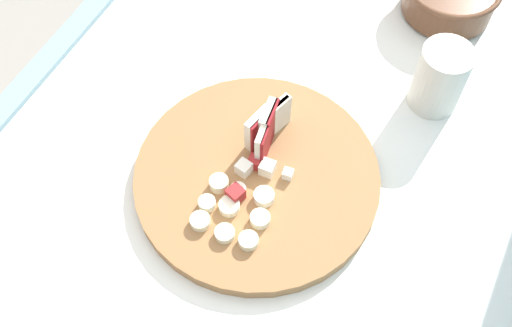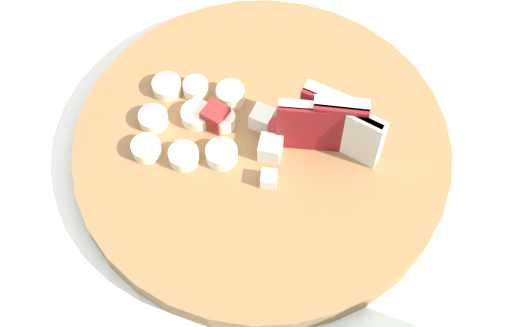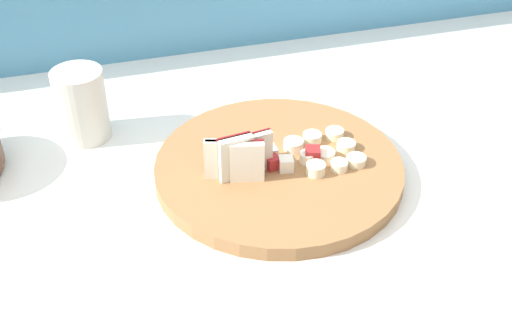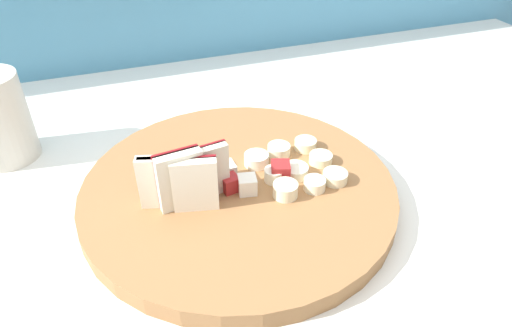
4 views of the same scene
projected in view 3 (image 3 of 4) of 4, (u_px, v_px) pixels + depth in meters
The scene contains 6 objects.
tile_backsplash at pixel (198, 158), 1.44m from camera, with size 2.40×0.04×1.31m, color #4C8EB2.
cutting_board at pixel (279, 168), 0.95m from camera, with size 0.36×0.36×0.02m, color olive.
apple_wedge_fan at pixel (239, 158), 0.90m from camera, with size 0.10×0.04×0.07m.
apple_dice_pile at pixel (284, 156), 0.94m from camera, with size 0.09×0.08×0.02m.
banana_slice_rows at pixel (324, 151), 0.96m from camera, with size 0.10×0.10×0.02m.
small_jar at pixel (81, 105), 1.01m from camera, with size 0.08×0.08×0.11m, color beige.
Camera 3 is at (-0.21, -0.71, 1.50)m, focal length 46.38 mm.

